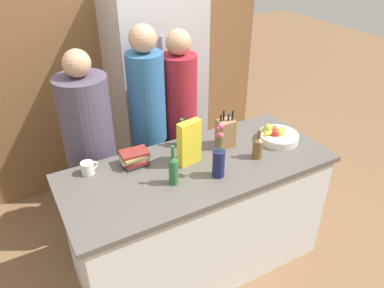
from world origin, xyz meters
The scene contains 16 objects.
ground_plane centered at (0.00, 0.00, 0.00)m, with size 14.00×14.00×0.00m, color brown.
kitchen_island centered at (0.00, 0.00, 0.47)m, with size 1.88×0.79×0.93m.
back_wall_wood centered at (0.00, 1.57, 1.30)m, with size 3.08×0.12×2.60m.
refrigerator centered at (0.23, 1.21, 0.96)m, with size 0.79×0.63×1.92m.
fruit_bowl centered at (0.69, 0.01, 0.97)m, with size 0.30×0.30×0.11m.
knife_block centered at (0.30, 0.13, 1.04)m, with size 0.12×0.10×0.28m.
flower_vase centered at (0.05, -0.16, 1.06)m, with size 0.08×0.08×0.38m.
cereal_box centered at (-0.04, 0.07, 1.09)m, with size 0.17×0.09×0.32m.
coffee_mug centered at (-0.69, 0.28, 0.98)m, with size 0.12×0.08×0.09m.
book_stack centered at (-0.38, 0.23, 0.98)m, with size 0.20×0.15×0.10m.
bottle_oil centered at (0.02, 0.29, 1.02)m, with size 0.07×0.07×0.22m.
bottle_vinegar centered at (-0.24, -0.09, 1.04)m, with size 0.06×0.06×0.28m.
bottle_wine centered at (0.41, -0.11, 1.02)m, with size 0.07×0.07×0.22m.
person_at_sink centered at (-0.57, 0.65, 0.92)m, with size 0.38×0.38×1.65m.
person_in_blue centered at (-0.09, 0.66, 1.01)m, with size 0.28×0.28×1.76m.
person_in_red_tee centered at (0.20, 0.66, 0.96)m, with size 0.29×0.29×1.69m.
Camera 1 is at (-1.06, -1.82, 2.39)m, focal length 35.00 mm.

